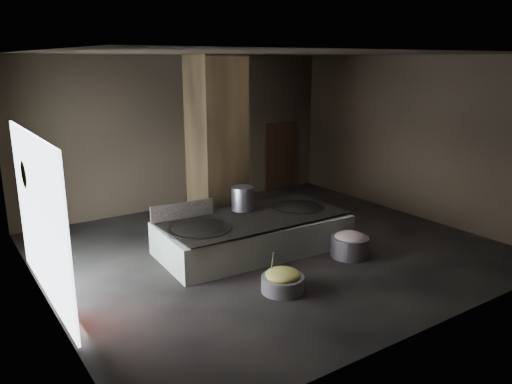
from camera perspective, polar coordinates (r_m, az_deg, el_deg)
floor at (r=12.03m, az=1.47°, el=-6.66°), size 10.00×9.00×0.10m
ceiling at (r=11.19m, az=1.63°, el=15.81°), size 10.00×9.00×0.10m
back_wall at (r=15.27m, az=-8.49°, el=6.76°), size 10.00×0.10×4.50m
front_wall at (r=8.22m, az=20.29°, el=-1.00°), size 10.00×0.10×4.50m
left_wall at (r=9.46m, az=-24.22°, el=0.61°), size 0.10×9.00×4.50m
right_wall at (r=14.86m, az=17.69°, el=6.00°), size 0.10×9.00×4.50m
pillar at (r=12.81m, az=-4.52°, el=5.33°), size 1.20×1.20×4.50m
hearth_platform at (r=11.79m, az=-0.30°, el=-4.88°), size 4.49×2.33×0.76m
platform_cap at (r=11.65m, az=-0.30°, el=-2.87°), size 4.29×2.06×0.03m
wok_left at (r=10.93m, az=-6.51°, el=-4.54°), size 1.38×1.38×0.38m
wok_left_rim at (r=10.91m, az=-6.52°, el=-4.19°), size 1.41×1.41×0.05m
wok_right at (r=12.47m, az=4.74°, el=-2.03°), size 1.29×1.29×0.36m
wok_right_rim at (r=12.45m, az=4.75°, el=-1.72°), size 1.32×1.32×0.05m
stock_pot at (r=12.03m, az=-1.56°, el=-0.74°), size 0.53×0.53×0.57m
splash_guard at (r=11.53m, az=-8.40°, el=-2.11°), size 1.53×0.14×0.38m
cook at (r=13.89m, az=-2.35°, el=-0.11°), size 0.67×0.63×1.55m
veg_basin at (r=9.86m, az=3.06°, el=-10.43°), size 0.87×0.87×0.31m
veg_fill at (r=9.78m, az=3.08°, el=-9.40°), size 0.69×0.69×0.21m
ladle at (r=9.73m, az=1.84°, el=-8.23°), size 0.18×0.31×0.60m
meat_basin at (r=11.66m, az=10.64°, el=-6.14°), size 1.07×1.07×0.47m
meat_fill at (r=11.59m, az=10.69°, el=-5.14°), size 0.71×0.71×0.27m
doorway_near at (r=15.93m, az=-4.28°, el=3.01°), size 1.18×0.08×2.38m
doorway_near_glow at (r=15.85m, az=-3.93°, el=2.77°), size 0.81×0.04×1.91m
doorway_far at (r=17.22m, az=2.67°, el=3.94°), size 1.18×0.08×2.38m
doorway_far_glow at (r=17.36m, az=2.57°, el=3.86°), size 0.87×0.04×2.05m
left_opening at (r=9.83m, az=-23.46°, el=-2.74°), size 0.04×4.20×3.10m
pavilion_sliver at (r=8.89m, az=-20.87°, el=-9.47°), size 0.05×0.90×1.70m
tree_silhouette at (r=10.75m, az=-24.41°, el=1.91°), size 0.28×1.10×1.10m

